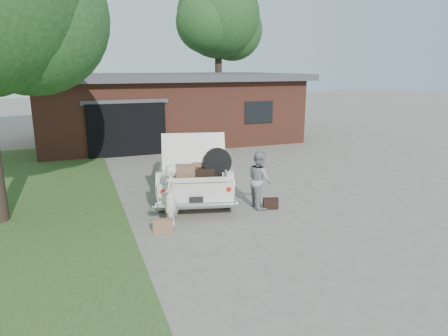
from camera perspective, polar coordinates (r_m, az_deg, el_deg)
name	(u,v)px	position (r m, az deg, el deg)	size (l,w,h in m)	color
ground	(232,216)	(10.09, 1.21, -6.85)	(90.00, 90.00, 0.00)	gray
grass_strip	(4,204)	(12.44, -28.91, -4.53)	(6.00, 16.00, 0.02)	#2D4C1E
house	(167,106)	(20.79, -8.17, 8.70)	(12.80, 7.80, 3.30)	brown
tree_right	(219,21)	(26.01, -0.65, 20.25)	(5.82, 5.06, 9.17)	#38281E
sedan	(192,167)	(11.90, -4.60, 0.10)	(3.04, 5.29, 1.97)	beige
woman_left	(170,197)	(9.18, -7.74, -4.17)	(0.55, 0.36, 1.51)	silver
woman_right	(260,180)	(10.53, 5.11, -1.67)	(0.73, 0.57, 1.51)	gray
suitcase_left	(163,226)	(9.14, -8.73, -8.20)	(0.43, 0.14, 0.34)	#906449
suitcase_right	(271,204)	(10.57, 6.68, -5.07)	(0.39, 0.13, 0.31)	black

